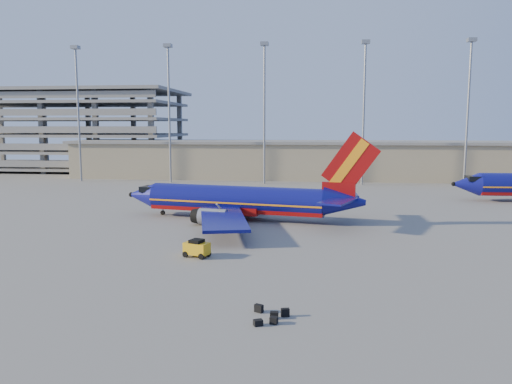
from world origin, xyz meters
The scene contains 7 objects.
ground centered at (0.00, 0.00, 0.00)m, with size 220.00×220.00×0.00m, color slate.
terminal_building centered at (10.00, 58.00, 4.32)m, with size 122.00×16.00×8.50m.
parking_garage centered at (-62.00, 74.05, 11.73)m, with size 62.00×32.00×21.40m.
light_mast_row centered at (5.00, 46.00, 17.55)m, with size 101.60×1.60×28.65m.
aircraft_main centered at (-3.91, 5.68, 2.42)m, with size 33.18×31.63×11.32m.
baggage_tug centered at (-5.38, -13.02, 0.85)m, with size 2.61×2.06×1.64m.
luggage_pile centered at (2.60, -27.04, 0.23)m, with size 2.35×2.73×0.53m.
Camera 1 is at (5.16, -56.74, 11.98)m, focal length 35.00 mm.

